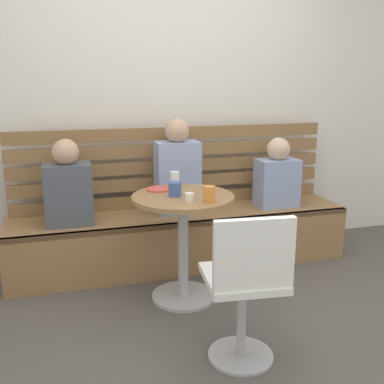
# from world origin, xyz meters

# --- Properties ---
(ground) EXTENTS (8.00, 8.00, 0.00)m
(ground) POSITION_xyz_m (0.00, 0.00, 0.00)
(ground) COLOR #514C47
(back_wall) EXTENTS (5.20, 0.10, 2.90)m
(back_wall) POSITION_xyz_m (0.00, 1.64, 1.45)
(back_wall) COLOR silver
(back_wall) RESTS_ON ground
(booth_bench) EXTENTS (2.70, 0.52, 0.44)m
(booth_bench) POSITION_xyz_m (0.00, 1.20, 0.22)
(booth_bench) COLOR olive
(booth_bench) RESTS_ON ground
(booth_backrest) EXTENTS (2.65, 0.04, 0.66)m
(booth_backrest) POSITION_xyz_m (0.00, 1.44, 0.78)
(booth_backrest) COLOR olive
(booth_backrest) RESTS_ON booth_bench
(cafe_table) EXTENTS (0.68, 0.68, 0.74)m
(cafe_table) POSITION_xyz_m (-0.14, 0.63, 0.52)
(cafe_table) COLOR #ADADB2
(cafe_table) RESTS_ON ground
(white_chair) EXTENTS (0.44, 0.44, 0.85)m
(white_chair) POSITION_xyz_m (-0.03, -0.18, 0.46)
(white_chair) COLOR #ADADB2
(white_chair) RESTS_ON ground
(person_adult) EXTENTS (0.34, 0.22, 0.75)m
(person_adult) POSITION_xyz_m (-0.02, 1.24, 0.78)
(person_adult) COLOR #8C9EC6
(person_adult) RESTS_ON booth_bench
(person_child_left) EXTENTS (0.34, 0.22, 0.63)m
(person_child_left) POSITION_xyz_m (-0.87, 1.16, 0.72)
(person_child_left) COLOR #4C515B
(person_child_left) RESTS_ON booth_bench
(person_child_middle) EXTENTS (0.34, 0.22, 0.58)m
(person_child_middle) POSITION_xyz_m (0.82, 1.18, 0.69)
(person_child_middle) COLOR #8C9EC6
(person_child_middle) RESTS_ON booth_bench
(cup_tumbler_orange) EXTENTS (0.07, 0.07, 0.10)m
(cup_tumbler_orange) POSITION_xyz_m (-0.03, 0.43, 0.79)
(cup_tumbler_orange) COLOR orange
(cup_tumbler_orange) RESTS_ON cafe_table
(cup_water_clear) EXTENTS (0.07, 0.07, 0.11)m
(cup_water_clear) POSITION_xyz_m (-0.14, 0.88, 0.80)
(cup_water_clear) COLOR white
(cup_water_clear) RESTS_ON cafe_table
(cup_mug_blue) EXTENTS (0.08, 0.08, 0.09)m
(cup_mug_blue) POSITION_xyz_m (-0.20, 0.62, 0.79)
(cup_mug_blue) COLOR #3D5B9E
(cup_mug_blue) RESTS_ON cafe_table
(cup_espresso_small) EXTENTS (0.06, 0.06, 0.05)m
(cup_espresso_small) POSITION_xyz_m (-0.14, 0.47, 0.77)
(cup_espresso_small) COLOR silver
(cup_espresso_small) RESTS_ON cafe_table
(plate_small) EXTENTS (0.17, 0.17, 0.01)m
(plate_small) POSITION_xyz_m (-0.27, 0.82, 0.75)
(plate_small) COLOR #DB4C42
(plate_small) RESTS_ON cafe_table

